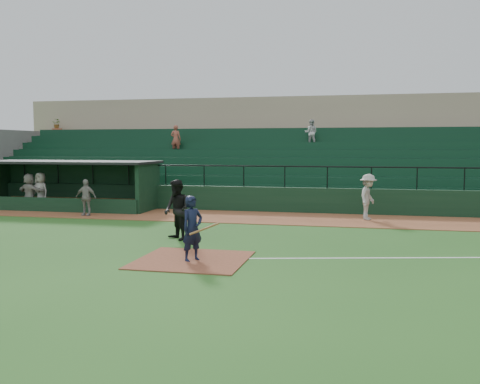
# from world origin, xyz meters

# --- Properties ---
(ground) EXTENTS (90.00, 90.00, 0.00)m
(ground) POSITION_xyz_m (0.00, 0.00, 0.00)
(ground) COLOR #22521A
(ground) RESTS_ON ground
(warning_track) EXTENTS (40.00, 4.00, 0.03)m
(warning_track) POSITION_xyz_m (0.00, 8.00, 0.01)
(warning_track) COLOR brown
(warning_track) RESTS_ON ground
(home_plate_dirt) EXTENTS (3.00, 3.00, 0.03)m
(home_plate_dirt) POSITION_xyz_m (0.00, -1.00, 0.01)
(home_plate_dirt) COLOR brown
(home_plate_dirt) RESTS_ON ground
(stadium_structure) EXTENTS (38.00, 13.08, 6.40)m
(stadium_structure) POSITION_xyz_m (-0.00, 16.46, 2.30)
(stadium_structure) COLOR black
(stadium_structure) RESTS_ON ground
(dugout) EXTENTS (8.90, 3.20, 2.42)m
(dugout) POSITION_xyz_m (-9.75, 9.56, 1.33)
(dugout) COLOR black
(dugout) RESTS_ON ground
(batter_at_plate) EXTENTS (1.16, 0.79, 1.82)m
(batter_at_plate) POSITION_xyz_m (0.05, -1.10, 0.91)
(batter_at_plate) COLOR black
(batter_at_plate) RESTS_ON ground
(umpire) EXTENTS (1.26, 1.24, 2.05)m
(umpire) POSITION_xyz_m (-1.49, 1.98, 1.02)
(umpire) COLOR black
(umpire) RESTS_ON ground
(runner) EXTENTS (1.06, 1.42, 1.95)m
(runner) POSITION_xyz_m (4.85, 8.26, 1.01)
(runner) COLOR #A7A19C
(runner) RESTS_ON warning_track
(dugout_player_a) EXTENTS (0.99, 0.46, 1.64)m
(dugout_player_a) POSITION_xyz_m (-7.55, 6.82, 0.85)
(dugout_player_a) COLOR gray
(dugout_player_a) RESTS_ON warning_track
(dugout_player_b) EXTENTS (1.01, 0.79, 1.84)m
(dugout_player_b) POSITION_xyz_m (-10.77, 8.24, 0.95)
(dugout_player_b) COLOR #9D9792
(dugout_player_b) RESTS_ON warning_track
(dugout_player_c) EXTENTS (1.76, 0.95, 1.81)m
(dugout_player_c) POSITION_xyz_m (-11.24, 8.04, 0.93)
(dugout_player_c) COLOR gray
(dugout_player_c) RESTS_ON warning_track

